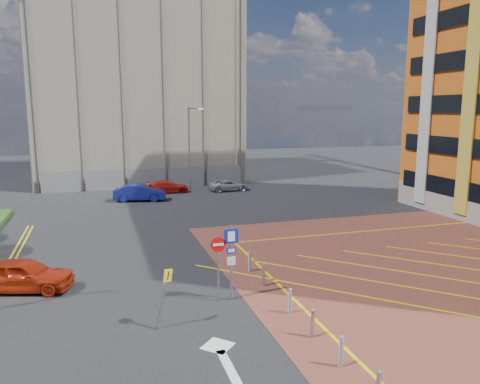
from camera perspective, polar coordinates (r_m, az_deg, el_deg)
name	(u,v)px	position (r m, az deg, el deg)	size (l,w,h in m)	color
ground	(226,311)	(19.07, -1.71, -14.27)	(140.00, 140.00, 0.00)	black
lamp_back	(190,145)	(45.72, -6.11, 5.68)	(1.53, 0.16, 8.00)	#9EA0A8
sign_cluster	(226,255)	(19.32, -1.67, -7.72)	(1.17, 0.12, 3.20)	#9EA0A8
warning_sign	(164,291)	(17.36, -9.20, -11.81)	(0.72, 0.41, 2.25)	#9EA0A8
bollard_row	(297,309)	(18.16, 6.96, -14.03)	(0.14, 11.14, 0.90)	#9EA0A8
construction_building	(134,81)	(57.02, -12.74, 13.04)	(21.20, 19.20, 22.00)	#A7A088
construction_fence	(157,178)	(47.59, -10.14, 1.68)	(21.60, 0.06, 2.00)	gray
car_red_left	(23,275)	(22.80, -24.94, -9.14)	(1.71, 4.24, 1.44)	#B4280F
car_blue_back	(140,193)	(41.24, -12.11, -0.07)	(1.54, 4.40, 1.45)	navy
car_red_back	(167,187)	(44.75, -8.83, 0.63)	(1.61, 3.95, 1.15)	red
car_silver_back	(229,185)	(45.36, -1.41, 0.82)	(1.76, 3.82, 1.06)	silver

